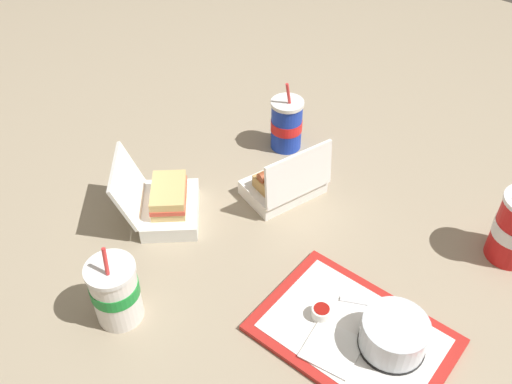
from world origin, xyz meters
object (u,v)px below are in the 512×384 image
object	(u,v)px
soda_cup_right	(286,124)
soda_cup_back	(115,291)
clamshell_hotdog_left	(285,182)
clamshell_sandwich_right	(165,203)
ketchup_cup	(321,312)
food_tray	(353,334)
cake_container	(394,335)
plastic_fork	(367,303)

from	to	relation	value
soda_cup_right	soda_cup_back	bearing A→B (deg)	-81.72
clamshell_hotdog_left	clamshell_sandwich_right	size ratio (longest dim) A/B	0.85
ketchup_cup	soda_cup_right	bearing A→B (deg)	135.47
clamshell_hotdog_left	food_tray	bearing A→B (deg)	-33.22
clamshell_hotdog_left	ketchup_cup	bearing A→B (deg)	-40.43
cake_container	clamshell_sandwich_right	size ratio (longest dim) A/B	0.51
food_tray	soda_cup_right	distance (m)	0.63
food_tray	cake_container	distance (m)	0.08
ketchup_cup	clamshell_sandwich_right	world-z (taller)	clamshell_sandwich_right
food_tray	plastic_fork	size ratio (longest dim) A/B	3.43
clamshell_hotdog_left	clamshell_sandwich_right	xyz separation A→B (m)	(-0.17, -0.25, 0.00)
ketchup_cup	clamshell_sandwich_right	xyz separation A→B (m)	(-0.46, 0.00, 0.02)
cake_container	clamshell_sandwich_right	bearing A→B (deg)	-177.17
clamshell_hotdog_left	soda_cup_right	xyz separation A→B (m)	(-0.12, 0.16, 0.03)
cake_container	plastic_fork	distance (m)	0.11
ketchup_cup	clamshell_hotdog_left	xyz separation A→B (m)	(-0.29, 0.25, 0.01)
food_tray	cake_container	world-z (taller)	cake_container
ketchup_cup	clamshell_sandwich_right	size ratio (longest dim) A/B	0.16
cake_container	soda_cup_back	size ratio (longest dim) A/B	0.63
food_tray	ketchup_cup	size ratio (longest dim) A/B	9.43
food_tray	soda_cup_back	size ratio (longest dim) A/B	1.83
clamshell_hotdog_left	clamshell_sandwich_right	bearing A→B (deg)	-124.13
plastic_fork	clamshell_sandwich_right	bearing A→B (deg)	161.02
food_tray	clamshell_sandwich_right	size ratio (longest dim) A/B	1.48
clamshell_hotdog_left	soda_cup_right	distance (m)	0.20
plastic_fork	soda_cup_right	xyz separation A→B (m)	(-0.47, 0.32, 0.06)
plastic_fork	soda_cup_right	distance (m)	0.57
ketchup_cup	clamshell_hotdog_left	size ratio (longest dim) A/B	0.18
cake_container	ketchup_cup	bearing A→B (deg)	-167.15
food_tray	cake_container	xyz separation A→B (m)	(0.07, 0.02, 0.04)
food_tray	plastic_fork	bearing A→B (deg)	103.25
clamshell_sandwich_right	soda_cup_back	world-z (taller)	soda_cup_back
clamshell_sandwich_right	food_tray	bearing A→B (deg)	0.81
clamshell_hotdog_left	soda_cup_back	bearing A→B (deg)	-92.90
soda_cup_back	ketchup_cup	bearing A→B (deg)	38.80
clamshell_hotdog_left	cake_container	bearing A→B (deg)	-26.44
cake_container	plastic_fork	xyz separation A→B (m)	(-0.09, 0.05, -0.03)
clamshell_sandwich_right	soda_cup_back	xyz separation A→B (m)	(0.14, -0.26, 0.03)
clamshell_sandwich_right	soda_cup_back	size ratio (longest dim) A/B	1.23
food_tray	plastic_fork	xyz separation A→B (m)	(-0.02, 0.08, 0.01)
ketchup_cup	soda_cup_back	size ratio (longest dim) A/B	0.19
plastic_fork	clamshell_hotdog_left	size ratio (longest dim) A/B	0.51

